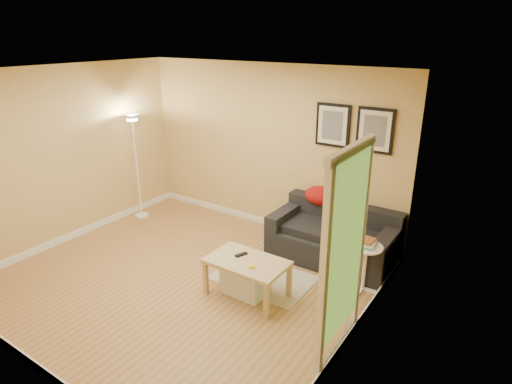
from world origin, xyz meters
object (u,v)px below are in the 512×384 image
Objects in this scene: coffee_table at (247,278)px; side_table at (364,268)px; book_stack at (367,242)px; sofa at (333,235)px; storage_bin at (246,280)px; floor_lamp at (137,170)px.

side_table is (1.12, 0.91, 0.06)m from coffee_table.
book_stack is at bearing 52.95° from coffee_table.
sofa is 0.83m from book_stack.
book_stack is (0.64, -0.46, 0.27)m from sofa.
storage_bin is 0.31× the size of floor_lamp.
sofa reaches higher than storage_bin.
sofa is 1.79× the size of coffee_table.
sofa reaches higher than book_stack.
floor_lamp reaches higher than coffee_table.
book_stack is at bearing -35.94° from sofa.
book_stack is at bearing 100.04° from side_table.
book_stack is at bearing -0.02° from floor_lamp.
storage_bin is 0.90× the size of side_table.
book_stack is (1.17, 0.89, 0.47)m from storage_bin.
floor_lamp is at bearing -172.25° from sofa.
side_table is at bearing 52.31° from coffee_table.
side_table is 0.34m from book_stack.
floor_lamp is (-3.38, -0.46, 0.47)m from sofa.
floor_lamp reaches higher than book_stack.
floor_lamp is (-2.85, 0.89, 0.68)m from storage_bin.
floor_lamp is (-4.02, 0.00, 0.20)m from book_stack.
floor_lamp is at bearing 175.68° from coffee_table.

